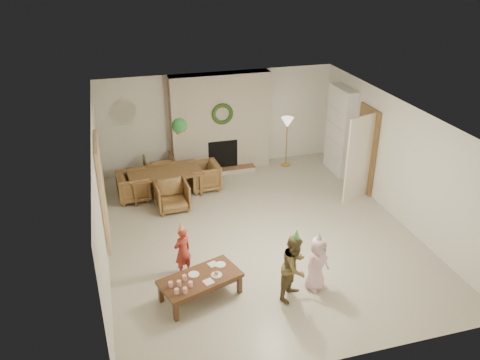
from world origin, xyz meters
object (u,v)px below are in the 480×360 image
object	(u,v)px
dining_chair_left	(134,186)
child_red	(183,251)
dining_chair_far	(160,169)
child_plaid	(295,267)
child_pink	(317,263)
coffee_table_top	(200,279)
dining_table	(166,183)
dining_chair_right	(204,176)
dining_chair_near	(172,196)

from	to	relation	value
dining_chair_left	child_red	distance (m)	3.14
dining_chair_left	child_red	size ratio (longest dim) A/B	0.76
dining_chair_far	child_red	bearing A→B (deg)	85.51
child_plaid	child_pink	bearing A→B (deg)	-29.36
coffee_table_top	child_red	size ratio (longest dim) A/B	1.40
dining_table	coffee_table_top	distance (m)	3.83
coffee_table_top	child_plaid	xyz separation A→B (m)	(1.50, -0.38, 0.21)
dining_chair_right	child_red	bearing A→B (deg)	-21.52
dining_table	child_plaid	world-z (taller)	child_plaid
dining_chair_far	coffee_table_top	size ratio (longest dim) A/B	0.54
dining_chair_near	dining_chair_left	distance (m)	1.04
dining_chair_far	dining_chair_left	bearing A→B (deg)	45.00
dining_chair_left	coffee_table_top	xyz separation A→B (m)	(0.79, -3.79, 0.05)
dining_chair_left	dining_chair_right	world-z (taller)	same
dining_table	child_pink	distance (m)	4.57
dining_table	dining_chair_left	world-z (taller)	dining_chair_left
child_pink	child_red	bearing A→B (deg)	131.68
child_red	child_pink	size ratio (longest dim) A/B	0.96
dining_chair_left	dining_chair_right	size ratio (longest dim) A/B	1.00
coffee_table_top	child_red	distance (m)	0.74
dining_table	child_pink	world-z (taller)	child_pink
child_red	child_pink	xyz separation A→B (m)	(2.11, -0.99, 0.02)
dining_chair_near	dining_chair_right	xyz separation A→B (m)	(0.88, 0.79, 0.00)
dining_chair_left	child_pink	world-z (taller)	child_pink
child_red	child_plaid	bearing A→B (deg)	119.04
dining_chair_far	dining_chair_left	size ratio (longest dim) A/B	1.00
dining_chair_near	child_pink	bearing A→B (deg)	-63.36
coffee_table_top	child_red	xyz separation A→B (m)	(-0.17, 0.71, 0.10)
dining_chair_right	coffee_table_top	xyz separation A→B (m)	(-0.87, -3.88, 0.05)
dining_chair_near	dining_chair_far	xyz separation A→B (m)	(-0.09, 1.47, 0.00)
dining_chair_far	coffee_table_top	world-z (taller)	dining_chair_far
dining_chair_near	child_plaid	distance (m)	3.80
dining_chair_near	child_red	distance (m)	2.39
dining_chair_far	child_plaid	xyz separation A→B (m)	(1.59, -4.95, 0.26)
dining_chair_near	coffee_table_top	xyz separation A→B (m)	(0.01, -3.09, 0.05)
dining_chair_right	child_red	world-z (taller)	child_red
dining_chair_left	dining_chair_right	bearing A→B (deg)	-90.00
dining_chair_left	dining_chair_far	bearing A→B (deg)	-45.00
dining_chair_near	coffee_table_top	distance (m)	3.09
dining_chair_far	dining_chair_near	bearing A→B (deg)	90.00
dining_chair_far	child_pink	world-z (taller)	child_pink
dining_table	child_plaid	size ratio (longest dim) A/B	1.43
dining_table	child_plaid	bearing A→B (deg)	-73.24
child_plaid	child_pink	world-z (taller)	child_plaid
dining_chair_near	dining_chair_left	xyz separation A→B (m)	(-0.78, 0.69, 0.00)
child_pink	dining_chair_right	bearing A→B (deg)	81.35
child_red	child_plaid	size ratio (longest dim) A/B	0.81
child_red	child_pink	world-z (taller)	child_pink
dining_table	dining_chair_near	world-z (taller)	dining_chair_near
dining_chair_near	coffee_table_top	bearing A→B (deg)	-93.30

